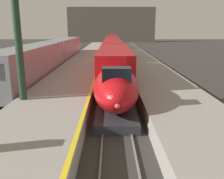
{
  "coord_description": "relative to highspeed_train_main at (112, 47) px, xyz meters",
  "views": [
    {
      "loc": [
        -0.33,
        -2.64,
        5.42
      ],
      "look_at": [
        -0.25,
        11.94,
        1.8
      ],
      "focal_mm": 39.32,
      "sensor_mm": 36.0,
      "label": 1
    }
  ],
  "objects": [
    {
      "name": "platform_left_safety_stripe",
      "position": [
        -1.77,
        -21.01,
        -0.92
      ],
      "size": [
        0.2,
        107.8,
        0.01
      ],
      "primitive_type": "cube",
      "color": "yellow",
      "rests_on": "platform_left"
    },
    {
      "name": "rail_secondary_left",
      "position": [
        -8.85,
        -18.26,
        -1.91
      ],
      "size": [
        0.08,
        110.0,
        0.12
      ],
      "primitive_type": "cube",
      "color": "slate",
      "rests_on": "ground"
    },
    {
      "name": "station_column_mid",
      "position": [
        -5.9,
        -33.34,
        4.35
      ],
      "size": [
        4.0,
        0.68,
        8.7
      ],
      "color": "#1E3828",
      "rests_on": "platform_left"
    },
    {
      "name": "terminus_back_wall",
      "position": [
        0.0,
        56.24,
        5.03
      ],
      "size": [
        36.0,
        2.0,
        14.0
      ],
      "primitive_type": "cube",
      "color": "#4C4742",
      "rests_on": "ground"
    },
    {
      "name": "platform_right",
      "position": [
        4.05,
        -21.01,
        -1.45
      ],
      "size": [
        4.8,
        110.0,
        1.05
      ],
      "primitive_type": "cube",
      "color": "gray",
      "rests_on": "ground"
    },
    {
      "name": "rail_secondary_right",
      "position": [
        -7.35,
        -18.26,
        -1.91
      ],
      "size": [
        0.08,
        110.0,
        0.12
      ],
      "primitive_type": "cube",
      "color": "slate",
      "rests_on": "ground"
    },
    {
      "name": "rail_main_right",
      "position": [
        0.75,
        -18.26,
        -1.91
      ],
      "size": [
        0.08,
        110.0,
        0.12
      ],
      "primitive_type": "cube",
      "color": "slate",
      "rests_on": "ground"
    },
    {
      "name": "regional_train_adjacent",
      "position": [
        -8.1,
        -15.05,
        0.16
      ],
      "size": [
        2.85,
        36.6,
        3.8
      ],
      "color": "gray",
      "rests_on": "ground"
    },
    {
      "name": "highspeed_train_main",
      "position": [
        0.0,
        0.0,
        0.0
      ],
      "size": [
        2.92,
        75.18,
        3.6
      ],
      "color": "#B20F14",
      "rests_on": "ground"
    },
    {
      "name": "platform_left",
      "position": [
        -4.05,
        -21.01,
        -1.45
      ],
      "size": [
        4.8,
        110.0,
        1.05
      ],
      "primitive_type": "cube",
      "color": "gray",
      "rests_on": "ground"
    },
    {
      "name": "rail_main_left",
      "position": [
        -0.75,
        -18.26,
        -1.91
      ],
      "size": [
        0.08,
        110.0,
        0.12
      ],
      "primitive_type": "cube",
      "color": "slate",
      "rests_on": "ground"
    }
  ]
}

